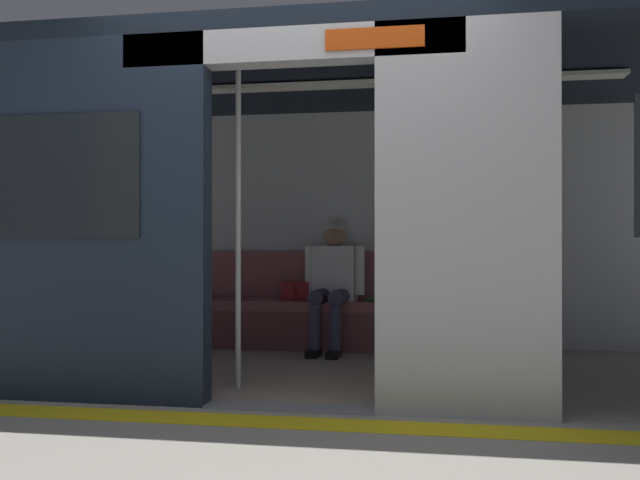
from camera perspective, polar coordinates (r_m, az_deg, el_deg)
ground_plane at (r=3.88m, az=-2.72°, el=-14.81°), size 60.00×60.00×0.00m
platform_edge_strip at (r=3.59m, az=-3.73°, el=-15.93°), size 8.00×0.24×0.01m
train_car at (r=4.91m, az=-0.86°, el=6.31°), size 6.40×2.59×2.35m
bench_seat at (r=5.84m, az=1.44°, el=-6.48°), size 3.15×0.44×0.45m
person_seated at (r=5.77m, az=1.18°, el=-3.31°), size 0.55×0.70×1.17m
handbag at (r=5.91m, az=-2.15°, el=-4.56°), size 0.26×0.15×0.17m
book at (r=5.87m, az=5.14°, el=-5.29°), size 0.23×0.26×0.03m
grab_pole_door at (r=4.30m, az=-7.33°, el=1.49°), size 0.04×0.04×2.21m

